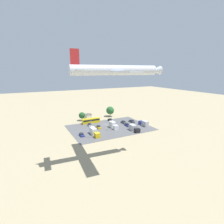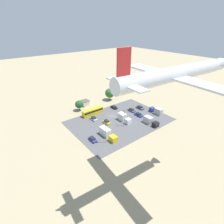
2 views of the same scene
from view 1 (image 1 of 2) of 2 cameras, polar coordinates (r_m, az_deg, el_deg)
The scene contains 20 objects.
ground_plane at distance 105.63m, azimuth -2.18°, elevation -4.19°, with size 400.00×400.00×0.00m, color tan.
parking_lot_surface at distance 100.30m, azimuth -0.66°, elevation -5.12°, with size 44.91×31.56×0.08m.
shed_building at distance 120.36m, azimuth -7.72°, elevation -1.34°, with size 3.88×4.00×3.11m.
bus at distance 109.02m, azimuth -6.89°, elevation -2.77°, with size 11.01×2.56×3.07m.
parked_car_0 at distance 103.84m, azimuth -7.32°, elevation -4.19°, with size 1.84×4.28×1.53m.
parked_car_1 at distance 110.87m, azimuth 6.46°, elevation -3.04°, with size 1.98×4.56×1.51m.
parked_car_2 at distance 113.15m, azimuth -0.61°, elevation -2.63°, with size 1.78×4.10×1.45m.
parked_car_3 at distance 103.26m, azimuth 5.07°, elevation -4.24°, with size 1.84×4.54×1.52m.
parked_car_4 at distance 88.86m, azimuth -9.88°, elevation -7.34°, with size 1.74×4.13×1.50m.
parked_car_5 at distance 108.30m, azimuth 3.76°, elevation -3.37°, with size 1.71×4.34×1.53m.
parked_car_6 at distance 99.08m, azimuth -4.44°, elevation -4.95°, with size 1.75×4.02×1.65m.
parked_truck_0 at distance 89.19m, azimuth -5.83°, elevation -6.52°, with size 2.43×9.28×3.33m.
parked_truck_1 at distance 99.28m, azimuth 0.38°, elevation -4.34°, with size 2.49×7.27×3.43m.
parked_truck_2 at distance 105.10m, azimuth 10.37°, elevation -3.64°, with size 2.32×7.09×3.12m.
parked_truck_3 at distance 95.55m, azimuth 7.16°, elevation -5.26°, with size 2.56×7.45×3.07m.
tree_near_shed at distance 123.68m, azimuth -0.62°, elevation 0.52°, with size 5.60×5.60×7.17m.
tree_apron_mid at distance 115.01m, azimuth -9.77°, elevation -1.10°, with size 4.18×4.18×5.61m.
light_pole_lot_centre at distance 94.55m, azimuth -0.18°, elevation -3.48°, with size 0.90×0.28×7.86m.
light_pole_lot_edge at distance 84.93m, azimuth -6.89°, elevation -5.30°, with size 0.90×0.28×8.56m.
airplane at distance 58.76m, azimuth 2.17°, elevation 13.48°, with size 32.65×27.02×7.71m.
Camera 1 is at (42.66, 91.28, 31.73)m, focal length 28.00 mm.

